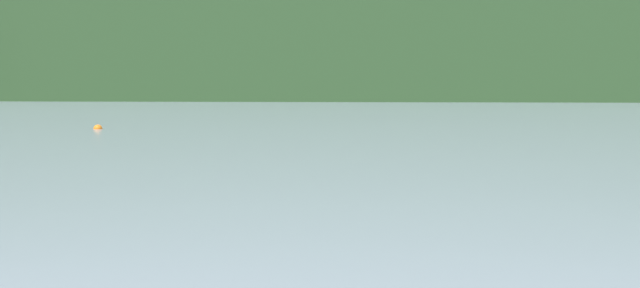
{
  "coord_description": "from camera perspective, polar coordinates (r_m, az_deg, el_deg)",
  "views": [
    {
      "loc": [
        0.96,
        13.0,
        3.57
      ],
      "look_at": [
        0.0,
        35.54,
        1.12
      ],
      "focal_mm": 38.06,
      "sensor_mm": 36.0,
      "label": 1
    }
  ],
  "objects": [
    {
      "name": "wooded_hillside",
      "position": [
        107.56,
        11.32,
        9.11
      ],
      "size": [
        352.0,
        51.24,
        50.64
      ],
      "color": "#2D4C28",
      "rests_on": "ground_plane"
    },
    {
      "name": "mooring_buoy_mid",
      "position": [
        43.73,
        -18.17,
        1.21
      ],
      "size": [
        0.54,
        0.54,
        0.54
      ],
      "primitive_type": "sphere",
      "color": "orange",
      "rests_on": "ground_plane"
    }
  ]
}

